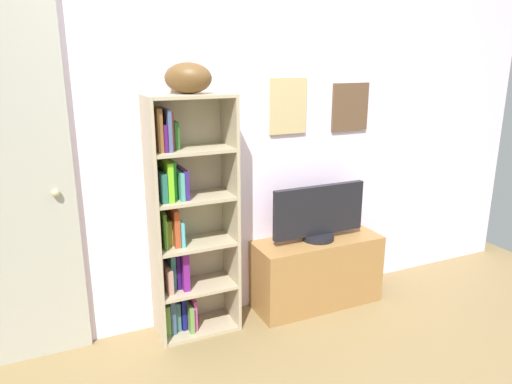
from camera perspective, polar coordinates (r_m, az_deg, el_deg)
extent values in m
cube|color=silver|center=(3.09, -2.15, 6.61)|extent=(4.80, 0.06, 2.41)
cube|color=tan|center=(3.17, 3.86, 10.21)|extent=(0.27, 0.02, 0.36)
cube|color=#9DA1BA|center=(3.17, 3.91, 10.20)|extent=(0.22, 0.01, 0.31)
cube|color=brown|center=(3.44, 11.19, 9.94)|extent=(0.29, 0.02, 0.33)
cube|color=#98ADAA|center=(3.43, 11.24, 9.93)|extent=(0.24, 0.01, 0.28)
cube|color=tan|center=(2.87, -12.16, -3.88)|extent=(0.02, 0.28, 1.50)
cube|color=tan|center=(3.00, -3.03, -2.64)|extent=(0.02, 0.28, 1.50)
cube|color=tan|center=(3.04, -8.24, -2.50)|extent=(0.51, 0.01, 1.50)
cube|color=tan|center=(3.24, -7.00, -15.69)|extent=(0.47, 0.27, 0.02)
cube|color=tan|center=(3.10, -7.19, -11.09)|extent=(0.47, 0.27, 0.02)
cube|color=tan|center=(2.98, -7.38, -6.08)|extent=(0.47, 0.27, 0.02)
cube|color=tan|center=(2.88, -7.58, -0.70)|extent=(0.47, 0.27, 0.02)
cube|color=tan|center=(2.81, -7.80, 5.00)|extent=(0.47, 0.27, 0.02)
cube|color=tan|center=(2.77, -8.04, 11.33)|extent=(0.47, 0.27, 0.02)
cube|color=#568236|center=(3.16, -10.95, -14.31)|extent=(0.04, 0.19, 0.21)
cube|color=#38516C|center=(3.17, -10.23, -13.94)|extent=(0.03, 0.18, 0.23)
cube|color=#38666A|center=(3.20, -9.64, -14.03)|extent=(0.03, 0.15, 0.19)
cube|color=navy|center=(3.20, -8.94, -13.68)|extent=(0.03, 0.16, 0.23)
cube|color=#658E43|center=(3.19, -8.18, -14.22)|extent=(0.03, 0.22, 0.17)
cube|color=#AC3F88|center=(3.20, -7.73, -13.79)|extent=(0.02, 0.19, 0.21)
cube|color=#896458|center=(3.04, -11.49, -9.29)|extent=(0.03, 0.14, 0.22)
cube|color=tan|center=(3.04, -10.64, -9.99)|extent=(0.03, 0.21, 0.15)
cube|color=teal|center=(3.06, -10.12, -9.12)|extent=(0.03, 0.14, 0.22)
cube|color=#270E4F|center=(3.06, -9.57, -8.91)|extent=(0.02, 0.16, 0.23)
cube|color=#6F1B7C|center=(3.04, -8.81, -8.88)|extent=(0.04, 0.20, 0.25)
cube|color=#A2AF2A|center=(2.94, -11.82, -4.60)|extent=(0.02, 0.16, 0.17)
cube|color=#315717|center=(2.91, -11.23, -4.21)|extent=(0.02, 0.20, 0.22)
cube|color=olive|center=(2.95, -10.65, -4.54)|extent=(0.04, 0.15, 0.16)
cube|color=#AC4222|center=(2.93, -9.85, -3.96)|extent=(0.03, 0.20, 0.23)
cube|color=#4AB0BD|center=(2.95, -9.23, -4.59)|extent=(0.02, 0.20, 0.15)
cube|color=#91397E|center=(2.84, -12.16, 1.43)|extent=(0.02, 0.16, 0.23)
cube|color=#216052|center=(2.83, -11.38, 0.80)|extent=(0.04, 0.22, 0.17)
cube|color=#71C91F|center=(2.83, -10.67, 1.45)|extent=(0.03, 0.22, 0.23)
cube|color=green|center=(2.87, -10.12, 1.59)|extent=(0.03, 0.16, 0.22)
cube|color=teal|center=(2.85, -9.32, 0.98)|extent=(0.02, 0.22, 0.16)
cube|color=navy|center=(2.86, -8.82, 1.13)|extent=(0.03, 0.21, 0.17)
cube|color=#AF634E|center=(2.78, -12.49, 7.05)|extent=(0.02, 0.17, 0.21)
cube|color=brown|center=(2.76, -11.85, 7.39)|extent=(0.03, 0.21, 0.24)
cube|color=#48135F|center=(2.78, -11.22, 6.51)|extent=(0.02, 0.21, 0.15)
cube|color=#45527F|center=(2.77, -10.77, 7.39)|extent=(0.02, 0.22, 0.24)
cube|color=brown|center=(2.81, -10.40, 7.29)|extent=(0.03, 0.15, 0.21)
cube|color=#29601F|center=(2.82, -9.80, 6.80)|extent=(0.03, 0.15, 0.16)
ellipsoid|color=brown|center=(2.77, -8.12, 13.32)|extent=(0.32, 0.30, 0.17)
cube|color=olive|center=(3.43, 7.26, -9.41)|extent=(0.90, 0.34, 0.49)
cube|color=brown|center=(3.30, 8.78, -10.48)|extent=(0.81, 0.01, 0.31)
cylinder|color=black|center=(3.32, 7.42, -5.30)|extent=(0.22, 0.22, 0.04)
cube|color=black|center=(3.26, 7.54, -2.17)|extent=(0.68, 0.04, 0.34)
cube|color=silver|center=(3.25, 7.66, -2.23)|extent=(0.64, 0.01, 0.30)
sphere|color=tan|center=(2.81, -22.84, -0.09)|extent=(0.04, 0.04, 0.04)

